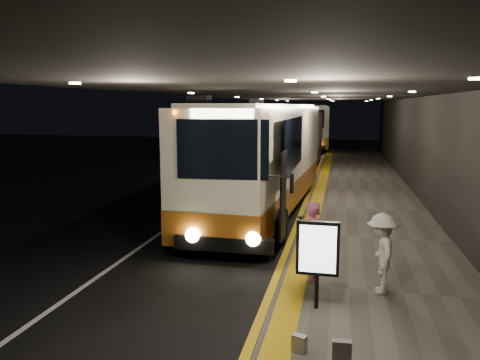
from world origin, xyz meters
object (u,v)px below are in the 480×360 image
(info_sign, at_px, (318,250))
(bag_polka, at_px, (342,352))
(coach_third, at_px, (314,128))
(passenger_waiting_white, at_px, (381,253))
(coach_main, at_px, (264,163))
(passenger_boarding, at_px, (314,241))
(coach_second, at_px, (296,144))
(bag_plain, at_px, (299,344))
(stanchion_post, at_px, (300,236))

(info_sign, bearing_deg, bag_polka, -75.02)
(coach_third, distance_m, passenger_waiting_white, 36.20)
(bag_polka, bearing_deg, coach_main, 105.70)
(info_sign, bearing_deg, passenger_boarding, 96.14)
(coach_second, distance_m, passenger_boarding, 19.14)
(coach_second, height_order, passenger_waiting_white, coach_second)
(coach_second, xyz_separation_m, bag_plain, (2.20, -22.23, -1.41))
(bag_plain, height_order, stanchion_post, stanchion_post)
(bag_plain, bearing_deg, bag_polka, -14.62)
(coach_second, bearing_deg, info_sign, -81.53)
(coach_third, bearing_deg, stanchion_post, -89.52)
(passenger_boarding, relative_size, bag_plain, 6.32)
(coach_main, distance_m, info_sign, 8.94)
(coach_second, relative_size, info_sign, 6.58)
(passenger_boarding, relative_size, stanchion_post, 1.76)
(passenger_waiting_white, bearing_deg, bag_plain, -27.59)
(coach_third, height_order, passenger_boarding, coach_third)
(coach_third, relative_size, passenger_boarding, 7.07)
(bag_plain, bearing_deg, info_sign, 84.22)
(coach_second, height_order, bag_polka, coach_second)
(coach_main, height_order, bag_polka, coach_main)
(coach_third, distance_m, bag_polka, 39.10)
(coach_third, relative_size, passenger_waiting_white, 7.53)
(coach_main, height_order, info_sign, coach_main)
(coach_third, distance_m, stanchion_post, 33.95)
(bag_polka, xyz_separation_m, stanchion_post, (-1.08, 5.09, 0.33))
(passenger_boarding, bearing_deg, coach_third, -8.57)
(coach_main, distance_m, passenger_boarding, 7.47)
(coach_third, relative_size, bag_polka, 35.84)
(coach_main, bearing_deg, coach_second, 92.87)
(bag_polka, bearing_deg, coach_second, 97.27)
(bag_plain, bearing_deg, stanchion_post, 94.90)
(bag_plain, bearing_deg, coach_third, 93.05)
(bag_polka, distance_m, stanchion_post, 5.21)
(coach_main, bearing_deg, bag_polka, -71.06)
(passenger_boarding, distance_m, info_sign, 1.55)
(coach_main, xyz_separation_m, passenger_boarding, (2.31, -7.06, -0.86))
(info_sign, bearing_deg, coach_main, 106.59)
(coach_second, bearing_deg, coach_main, -88.51)
(passenger_boarding, height_order, stanchion_post, passenger_boarding)
(coach_second, relative_size, bag_plain, 40.00)
(passenger_boarding, xyz_separation_m, stanchion_post, (-0.45, 1.70, -0.39))
(coach_main, bearing_deg, passenger_boarding, -68.64)
(passenger_boarding, bearing_deg, bag_plain, 167.61)
(coach_second, bearing_deg, bag_plain, -82.47)
(passenger_waiting_white, relative_size, bag_polka, 4.76)
(coach_second, distance_m, coach_third, 16.58)
(info_sign, bearing_deg, passenger_waiting_white, 41.31)
(passenger_boarding, relative_size, info_sign, 1.04)
(passenger_boarding, bearing_deg, passenger_waiting_white, -119.17)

